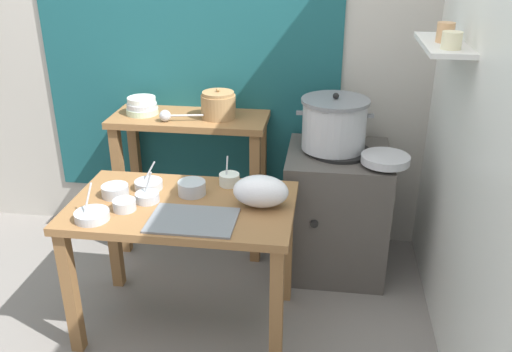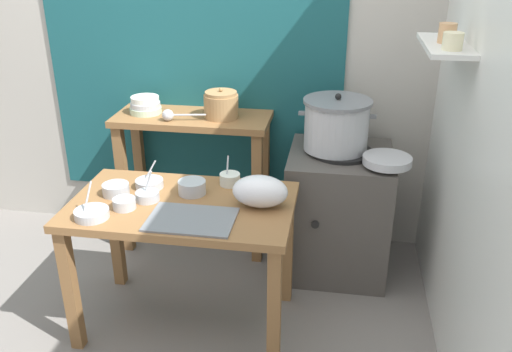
# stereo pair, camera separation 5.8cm
# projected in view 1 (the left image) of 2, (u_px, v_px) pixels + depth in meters

# --- Properties ---
(ground_plane) EXTENTS (9.00, 9.00, 0.00)m
(ground_plane) POSITION_uv_depth(u_px,v_px,m) (180.00, 323.00, 2.94)
(ground_plane) COLOR gray
(wall_back) EXTENTS (4.40, 0.12, 2.60)m
(wall_back) POSITION_uv_depth(u_px,v_px,m) (227.00, 42.00, 3.38)
(wall_back) COLOR #B2ADA3
(wall_back) RESTS_ON ground
(wall_right) EXTENTS (0.30, 3.20, 2.60)m
(wall_right) POSITION_uv_depth(u_px,v_px,m) (481.00, 88.00, 2.41)
(wall_right) COLOR silver
(wall_right) RESTS_ON ground
(prep_table) EXTENTS (1.10, 0.66, 0.72)m
(prep_table) POSITION_uv_depth(u_px,v_px,m) (183.00, 223.00, 2.71)
(prep_table) COLOR olive
(prep_table) RESTS_ON ground
(back_shelf_table) EXTENTS (0.96, 0.40, 0.90)m
(back_shelf_table) POSITION_uv_depth(u_px,v_px,m) (191.00, 150.00, 3.42)
(back_shelf_table) COLOR olive
(back_shelf_table) RESTS_ON ground
(stove_block) EXTENTS (0.60, 0.61, 0.78)m
(stove_block) POSITION_uv_depth(u_px,v_px,m) (336.00, 210.00, 3.31)
(stove_block) COLOR #4C4742
(stove_block) RESTS_ON ground
(steamer_pot) EXTENTS (0.44, 0.39, 0.33)m
(steamer_pot) POSITION_uv_depth(u_px,v_px,m) (334.00, 124.00, 3.11)
(steamer_pot) COLOR #B7BABF
(steamer_pot) RESTS_ON stove_block
(clay_pot) EXTENTS (0.21, 0.21, 0.18)m
(clay_pot) POSITION_uv_depth(u_px,v_px,m) (218.00, 105.00, 3.28)
(clay_pot) COLOR #A37A4C
(clay_pot) RESTS_ON back_shelf_table
(bowl_stack_enamel) EXTENTS (0.20, 0.20, 0.11)m
(bowl_stack_enamel) POSITION_uv_depth(u_px,v_px,m) (142.00, 106.00, 3.36)
(bowl_stack_enamel) COLOR #B7D1AD
(bowl_stack_enamel) RESTS_ON back_shelf_table
(ladle) EXTENTS (0.26, 0.08, 0.07)m
(ladle) POSITION_uv_depth(u_px,v_px,m) (167.00, 116.00, 3.23)
(ladle) COLOR #B7BABF
(ladle) RESTS_ON back_shelf_table
(serving_tray) EXTENTS (0.40, 0.28, 0.01)m
(serving_tray) POSITION_uv_depth(u_px,v_px,m) (193.00, 220.00, 2.49)
(serving_tray) COLOR slate
(serving_tray) RESTS_ON prep_table
(plastic_bag) EXTENTS (0.27, 0.17, 0.16)m
(plastic_bag) POSITION_uv_depth(u_px,v_px,m) (261.00, 191.00, 2.60)
(plastic_bag) COLOR white
(plastic_bag) RESTS_ON prep_table
(wide_pan) EXTENTS (0.26, 0.26, 0.04)m
(wide_pan) POSITION_uv_depth(u_px,v_px,m) (385.00, 159.00, 2.96)
(wide_pan) COLOR #B7BABF
(wide_pan) RESTS_ON stove_block
(prep_bowl_0) EXTENTS (0.14, 0.14, 0.14)m
(prep_bowl_0) POSITION_uv_depth(u_px,v_px,m) (149.00, 184.00, 2.80)
(prep_bowl_0) COLOR #B7BABF
(prep_bowl_0) RESTS_ON prep_table
(prep_bowl_1) EXTENTS (0.12, 0.12, 0.15)m
(prep_bowl_1) POSITION_uv_depth(u_px,v_px,m) (147.00, 197.00, 2.67)
(prep_bowl_1) COLOR #B7BABF
(prep_bowl_1) RESTS_ON prep_table
(prep_bowl_2) EXTENTS (0.11, 0.11, 0.05)m
(prep_bowl_2) POSITION_uv_depth(u_px,v_px,m) (124.00, 204.00, 2.59)
(prep_bowl_2) COLOR #B7BABF
(prep_bowl_2) RESTS_ON prep_table
(prep_bowl_3) EXTENTS (0.13, 0.13, 0.06)m
(prep_bowl_3) POSITION_uv_depth(u_px,v_px,m) (115.00, 190.00, 2.72)
(prep_bowl_3) COLOR #B7BABF
(prep_bowl_3) RESTS_ON prep_table
(prep_bowl_4) EXTENTS (0.16, 0.16, 0.17)m
(prep_bowl_4) POSITION_uv_depth(u_px,v_px,m) (92.00, 215.00, 2.50)
(prep_bowl_4) COLOR #B7BABF
(prep_bowl_4) RESTS_ON prep_table
(prep_bowl_5) EXTENTS (0.14, 0.14, 0.07)m
(prep_bowl_5) POSITION_uv_depth(u_px,v_px,m) (192.00, 187.00, 2.74)
(prep_bowl_5) COLOR #B7BABF
(prep_bowl_5) RESTS_ON prep_table
(prep_bowl_6) EXTENTS (0.11, 0.11, 0.15)m
(prep_bowl_6) POSITION_uv_depth(u_px,v_px,m) (229.00, 179.00, 2.84)
(prep_bowl_6) COLOR silver
(prep_bowl_6) RESTS_ON prep_table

